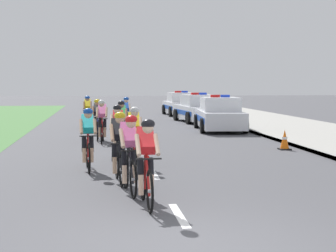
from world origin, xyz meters
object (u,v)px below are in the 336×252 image
at_px(cyclist_eleventh, 88,112).
at_px(cyclist_fourth, 88,138).
at_px(cyclist_lead, 146,161).
at_px(cyclist_fifth, 134,135).
at_px(police_car_third, 181,105).
at_px(traffic_cone_mid, 285,140).
at_px(cyclist_ninth, 102,121).
at_px(police_car_nearest, 220,115).
at_px(police_car_second, 198,109).
at_px(cyclist_second, 129,153).
at_px(cyclist_seventh, 122,123).
at_px(cyclist_third, 119,146).
at_px(cyclist_tenth, 125,114).
at_px(cyclist_sixth, 118,131).
at_px(cyclist_eighth, 98,119).

bearing_deg(cyclist_eleventh, cyclist_fourth, -88.88).
distance_m(cyclist_lead, cyclist_fifth, 4.52).
height_order(cyclist_lead, cyclist_eleventh, same).
bearing_deg(police_car_third, cyclist_fourth, -104.54).
height_order(cyclist_lead, traffic_cone_mid, cyclist_lead).
bearing_deg(cyclist_fifth, cyclist_lead, -91.18).
height_order(cyclist_fifth, traffic_cone_mid, cyclist_fifth).
relative_size(cyclist_ninth, cyclist_eleventh, 1.00).
bearing_deg(traffic_cone_mid, cyclist_lead, -124.77).
bearing_deg(police_car_nearest, cyclist_lead, -107.66).
distance_m(cyclist_fourth, police_car_second, 16.48).
xyz_separation_m(cyclist_second, cyclist_seventh, (0.19, 7.91, 0.00)).
relative_size(cyclist_third, cyclist_eleventh, 1.00).
bearing_deg(cyclist_tenth, cyclist_sixth, -94.40).
distance_m(cyclist_seventh, cyclist_ninth, 1.17).
xyz_separation_m(cyclist_sixth, police_car_second, (4.82, 13.69, -0.11)).
xyz_separation_m(cyclist_sixth, cyclist_seventh, (0.24, 3.26, 0.00)).
height_order(cyclist_fourth, cyclist_ninth, same).
xyz_separation_m(cyclist_seventh, cyclist_ninth, (-0.64, 0.98, 0.00)).
xyz_separation_m(cyclist_third, cyclist_eleventh, (-0.92, 13.79, 0.00)).
height_order(cyclist_ninth, traffic_cone_mid, cyclist_ninth).
bearing_deg(police_car_third, cyclist_eighth, -110.26).
bearing_deg(cyclist_eighth, cyclist_second, -86.48).
bearing_deg(cyclist_eighth, cyclist_lead, -85.67).
relative_size(cyclist_eighth, police_car_third, 0.39).
height_order(cyclist_ninth, cyclist_eleventh, same).
distance_m(cyclist_lead, cyclist_third, 2.30).
xyz_separation_m(cyclist_seventh, police_car_nearest, (4.58, 5.25, -0.11)).
bearing_deg(cyclist_ninth, police_car_third, 71.48).
distance_m(cyclist_eighth, cyclist_tenth, 3.02).
height_order(cyclist_eighth, police_car_third, police_car_third).
height_order(cyclist_third, traffic_cone_mid, cyclist_third).
relative_size(cyclist_fifth, cyclist_sixth, 1.00).
xyz_separation_m(cyclist_eighth, cyclist_tenth, (1.17, 2.78, 0.00)).
relative_size(cyclist_third, cyclist_sixth, 1.00).
distance_m(cyclist_eighth, police_car_third, 15.54).
relative_size(cyclist_eighth, cyclist_ninth, 1.00).
relative_size(cyclist_third, traffic_cone_mid, 2.69).
bearing_deg(police_car_nearest, cyclist_tenth, -173.29).
height_order(cyclist_fourth, cyclist_eleventh, same).
bearing_deg(cyclist_lead, police_car_second, 76.84).
xyz_separation_m(cyclist_ninth, traffic_cone_mid, (5.73, -2.71, -0.48)).
distance_m(police_car_nearest, police_car_third, 11.30).
bearing_deg(police_car_third, cyclist_sixth, -103.68).
relative_size(cyclist_seventh, cyclist_eighth, 1.00).
bearing_deg(cyclist_third, police_car_second, 74.01).
relative_size(cyclist_fourth, cyclist_eleventh, 1.00).
bearing_deg(cyclist_eighth, cyclist_fifth, -81.86).
bearing_deg(cyclist_fourth, cyclist_fifth, 26.24).
xyz_separation_m(cyclist_second, cyclist_fifth, (0.32, 3.41, 0.00)).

